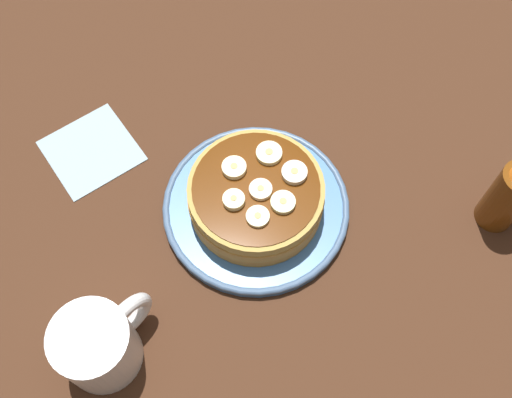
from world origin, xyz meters
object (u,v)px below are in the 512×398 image
banana_slice_1 (294,173)px  coffee_mug (101,345)px  banana_slice_0 (263,188)px  napkin (91,150)px  banana_slice_6 (283,203)px  syrup_bottle (510,194)px  banana_slice_4 (269,153)px  plate (256,207)px  banana_slice_5 (258,217)px  banana_slice_2 (237,166)px  pancake_stack (257,196)px  banana_slice_3 (234,200)px

banana_slice_1 → coffee_mug: coffee_mug is taller
banana_slice_0 → napkin: banana_slice_0 is taller
banana_slice_6 → napkin: banana_slice_6 is taller
coffee_mug → syrup_bottle: (44.30, -22.37, 1.39)cm
banana_slice_4 → coffee_mug: size_ratio=0.27×
plate → banana_slice_5: bearing=-134.4°
banana_slice_1 → banana_slice_2: same height
pancake_stack → banana_slice_6: size_ratio=5.89×
pancake_stack → banana_slice_2: (0.31, 3.58, 2.73)cm
banana_slice_1 → banana_slice_6: 4.18cm
banana_slice_6 → coffee_mug: (-25.17, 3.61, -1.90)cm
pancake_stack → banana_slice_3: 4.32cm
coffee_mug → banana_slice_3: bearing=2.1°
banana_slice_1 → napkin: (-12.85, 24.20, -6.27)cm
banana_slice_0 → banana_slice_5: same height
banana_slice_4 → banana_slice_5: bearing=-146.6°
banana_slice_1 → syrup_bottle: size_ratio=0.24×
banana_slice_0 → banana_slice_3: bearing=159.2°
banana_slice_3 → banana_slice_5: (0.35, -3.46, -0.15)cm
banana_slice_0 → banana_slice_3: banana_slice_3 is taller
banana_slice_5 → banana_slice_3: bearing=95.8°
banana_slice_5 → pancake_stack: bearing=44.2°
banana_slice_6 → napkin: size_ratio=0.27×
banana_slice_0 → banana_slice_3: size_ratio=1.05×
plate → coffee_mug: size_ratio=1.96×
banana_slice_3 → syrup_bottle: 32.49cm
banana_slice_2 → banana_slice_4: 4.27cm
coffee_mug → banana_slice_4: bearing=4.0°
banana_slice_1 → coffee_mug: size_ratio=0.26×
pancake_stack → banana_slice_4: size_ratio=5.42×
banana_slice_2 → banana_slice_6: size_ratio=1.01×
banana_slice_2 → coffee_mug: coffee_mug is taller
pancake_stack → banana_slice_5: bearing=-135.8°
banana_slice_6 → napkin: 28.03cm
pancake_stack → banana_slice_1: (4.25, -2.14, 2.72)cm
banana_slice_2 → banana_slice_6: (0.09, -7.34, -0.05)cm
banana_slice_1 → banana_slice_4: bearing=90.4°
coffee_mug → plate: bearing=0.4°
pancake_stack → banana_slice_2: size_ratio=5.83×
plate → pancake_stack: pancake_stack is taller
banana_slice_3 → banana_slice_5: banana_slice_3 is taller
banana_slice_6 → coffee_mug: size_ratio=0.25×
banana_slice_2 → banana_slice_5: (-3.21, -6.40, -0.12)cm
plate → pancake_stack: (0.11, -0.03, 2.86)cm
syrup_bottle → banana_slice_5: bearing=138.7°
pancake_stack → banana_slice_1: 5.48cm
banana_slice_5 → banana_slice_1: bearing=5.4°
banana_slice_2 → banana_slice_3: (-3.57, -2.95, 0.03)cm
banana_slice_2 → banana_slice_6: 7.34cm
napkin → banana_slice_2: bearing=-64.3°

